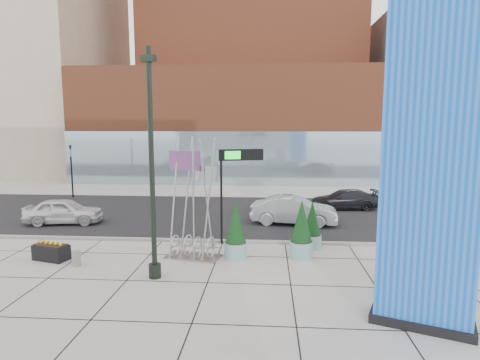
# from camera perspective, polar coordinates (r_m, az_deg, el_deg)

# --- Properties ---
(ground) EXTENTS (160.00, 160.00, 0.00)m
(ground) POSITION_cam_1_polar(r_m,az_deg,el_deg) (16.10, -7.72, -12.83)
(ground) COLOR #9E9991
(ground) RESTS_ON ground
(street_asphalt) EXTENTS (80.00, 12.00, 0.02)m
(street_asphalt) POSITION_cam_1_polar(r_m,az_deg,el_deg) (25.56, -3.15, -4.88)
(street_asphalt) COLOR black
(street_asphalt) RESTS_ON ground
(curb_edge) EXTENTS (80.00, 0.30, 0.12)m
(curb_edge) POSITION_cam_1_polar(r_m,az_deg,el_deg) (19.80, -5.35, -8.59)
(curb_edge) COLOR gray
(curb_edge) RESTS_ON ground
(tower_podium) EXTENTS (34.00, 10.00, 11.00)m
(tower_podium) POSITION_cam_1_polar(r_m,az_deg,el_deg) (41.77, 1.10, 7.74)
(tower_podium) COLOR brown
(tower_podium) RESTS_ON ground
(tower_glass_front) EXTENTS (34.00, 0.60, 5.00)m
(tower_glass_front) POSITION_cam_1_polar(r_m,az_deg,el_deg) (37.12, 0.71, 3.06)
(tower_glass_front) COLOR #8CA5B2
(tower_glass_front) RESTS_ON ground
(building_beige_left) EXTENTS (18.00, 20.00, 34.00)m
(building_beige_left) POSITION_cam_1_polar(r_m,az_deg,el_deg) (57.89, -27.82, 18.38)
(building_beige_left) COLOR tan
(building_beige_left) RESTS_ON ground
(building_grey_parking) EXTENTS (20.00, 18.00, 18.00)m
(building_grey_parking) POSITION_cam_1_polar(r_m,az_deg,el_deg) (52.11, 30.62, 10.55)
(building_grey_parking) COLOR slate
(building_grey_parking) RESTS_ON ground
(blue_pylon) EXTENTS (3.00, 2.15, 9.16)m
(blue_pylon) POSITION_cam_1_polar(r_m,az_deg,el_deg) (12.07, 25.52, 1.11)
(blue_pylon) COLOR blue
(blue_pylon) RESTS_ON ground
(lamp_post) EXTENTS (0.56, 0.46, 8.37)m
(lamp_post) POSITION_cam_1_polar(r_m,az_deg,el_deg) (14.87, -12.37, -1.00)
(lamp_post) COLOR black
(lamp_post) RESTS_ON ground
(public_art_sculpture) EXTENTS (2.48, 1.60, 5.22)m
(public_art_sculpture) POSITION_cam_1_polar(r_m,az_deg,el_deg) (17.28, -6.71, -6.59)
(public_art_sculpture) COLOR #B1B3B6
(public_art_sculpture) RESTS_ON ground
(concrete_bollard) EXTENTS (0.34, 0.34, 0.66)m
(concrete_bollard) POSITION_cam_1_polar(r_m,az_deg,el_deg) (17.79, -22.26, -10.21)
(concrete_bollard) COLOR gray
(concrete_bollard) RESTS_ON ground
(overhead_street_sign) EXTENTS (2.10, 0.78, 4.52)m
(overhead_street_sign) POSITION_cam_1_polar(r_m,az_deg,el_deg) (18.66, -0.35, 2.40)
(overhead_street_sign) COLOR black
(overhead_street_sign) RESTS_ON ground
(round_planter_east) EXTENTS (1.01, 1.01, 2.53)m
(round_planter_east) POSITION_cam_1_polar(r_m,az_deg,el_deg) (17.44, 8.73, -7.08)
(round_planter_east) COLOR #7DA5A8
(round_planter_east) RESTS_ON ground
(round_planter_mid) EXTENTS (0.89, 0.89, 2.22)m
(round_planter_mid) POSITION_cam_1_polar(r_m,az_deg,el_deg) (18.87, 10.21, -6.40)
(round_planter_mid) COLOR #7DA5A8
(round_planter_mid) RESTS_ON ground
(round_planter_west) EXTENTS (0.97, 0.97, 2.43)m
(round_planter_west) POSITION_cam_1_polar(r_m,az_deg,el_deg) (17.19, -0.62, -7.37)
(round_planter_west) COLOR #7DA5A8
(round_planter_west) RESTS_ON ground
(box_planter_north) EXTENTS (1.60, 1.10, 0.80)m
(box_planter_north) POSITION_cam_1_polar(r_m,az_deg,el_deg) (18.94, -25.26, -9.16)
(box_planter_north) COLOR black
(box_planter_north) RESTS_ON ground
(car_white_west) EXTENTS (4.46, 2.31, 1.45)m
(car_white_west) POSITION_cam_1_polar(r_m,az_deg,el_deg) (25.15, -23.78, -4.10)
(car_white_west) COLOR white
(car_white_west) RESTS_ON ground
(car_silver_mid) EXTENTS (5.01, 2.26, 1.60)m
(car_silver_mid) POSITION_cam_1_polar(r_m,az_deg,el_deg) (23.10, 7.68, -4.33)
(car_silver_mid) COLOR #AEB1B6
(car_silver_mid) RESTS_ON ground
(car_dark_east) EXTENTS (4.62, 2.14, 1.31)m
(car_dark_east) POSITION_cam_1_polar(r_m,az_deg,el_deg) (27.85, 14.58, -2.70)
(car_dark_east) COLOR black
(car_dark_east) RESTS_ON ground
(traffic_signal) EXTENTS (0.15, 0.18, 4.10)m
(traffic_signal) POSITION_cam_1_polar(r_m,az_deg,el_deg) (33.53, -22.85, 1.56)
(traffic_signal) COLOR black
(traffic_signal) RESTS_ON ground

